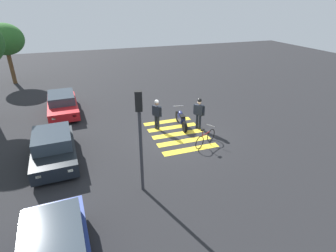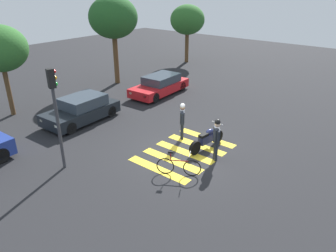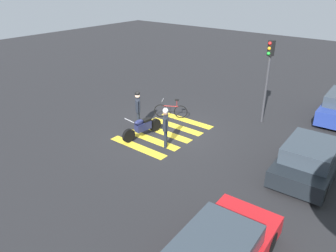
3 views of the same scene
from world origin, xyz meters
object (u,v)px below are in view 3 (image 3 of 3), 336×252
object	(u,v)px
police_motorcycle	(142,127)
officer_on_foot	(166,125)
officer_by_motorcycle	(138,107)
car_black_suv	(310,159)
traffic_light_pole	(268,69)
leaning_bicycle	(171,111)

from	to	relation	value
police_motorcycle	officer_on_foot	bearing A→B (deg)	85.65
officer_by_motorcycle	police_motorcycle	bearing A→B (deg)	53.47
officer_on_foot	car_black_suv	world-z (taller)	officer_on_foot
officer_on_foot	traffic_light_pole	bearing A→B (deg)	157.00
officer_by_motorcycle	car_black_suv	xyz separation A→B (m)	(-0.90, 7.68, -0.43)
leaning_bicycle	officer_on_foot	xyz separation A→B (m)	(2.61, 1.76, 0.64)
officer_by_motorcycle	traffic_light_pole	size ratio (longest dim) A/B	0.46
police_motorcycle	car_black_suv	distance (m)	7.03
car_black_suv	leaning_bicycle	bearing A→B (deg)	-97.91
officer_on_foot	traffic_light_pole	xyz separation A→B (m)	(-5.02, 2.13, 1.69)
leaning_bicycle	officer_by_motorcycle	bearing A→B (deg)	-14.75
officer_on_foot	car_black_suv	bearing A→B (deg)	106.58
officer_by_motorcycle	car_black_suv	bearing A→B (deg)	96.66
car_black_suv	traffic_light_pole	bearing A→B (deg)	-135.91
police_motorcycle	traffic_light_pole	world-z (taller)	traffic_light_pole
police_motorcycle	officer_by_motorcycle	world-z (taller)	officer_by_motorcycle
officer_on_foot	officer_by_motorcycle	distance (m)	2.37
leaning_bicycle	traffic_light_pole	distance (m)	5.13
leaning_bicycle	traffic_light_pole	size ratio (longest dim) A/B	0.38
traffic_light_pole	officer_on_foot	bearing A→B (deg)	-23.00
officer_on_foot	traffic_light_pole	distance (m)	5.71
police_motorcycle	traffic_light_pole	size ratio (longest dim) A/B	0.55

